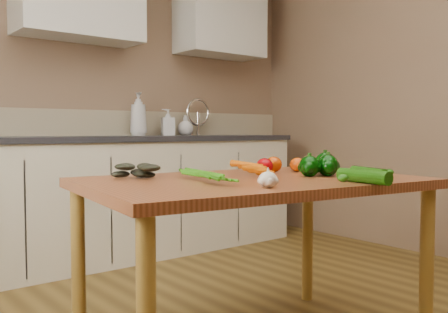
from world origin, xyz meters
The scene contains 18 objects.
room centered at (0.00, 0.17, 1.25)m, with size 4.04×5.04×2.64m.
counter_run centered at (0.21, 2.19, 0.46)m, with size 2.84×0.64×1.14m.
upper_cabinets centered at (0.51, 2.32, 1.95)m, with size 2.15×0.35×0.70m.
table centered at (-0.17, 0.39, 0.66)m, with size 1.49×1.08×0.74m.
soap_bottle_a centered at (0.37, 2.31, 1.07)m, with size 0.13×0.13×0.34m, color silver.
soap_bottle_b centered at (0.65, 2.33, 1.01)m, with size 0.10×0.10×0.22m, color silver.
soap_bottle_c centered at (0.84, 2.36, 0.99)m, with size 0.13×0.13×0.17m, color silver.
carrot_bunch centered at (-0.23, 0.40, 0.77)m, with size 0.26×0.20×0.07m, color #C95804, non-canonical shape.
leafy_greens centered at (-0.55, 0.69, 0.79)m, with size 0.20×0.18×0.10m, color black, non-canonical shape.
garlic_bulb centered at (-0.36, 0.10, 0.77)m, with size 0.07×0.07×0.06m, color beige.
pepper_a centered at (0.08, 0.29, 0.79)m, with size 0.09×0.09×0.09m, color black.
pepper_b centered at (0.21, 0.32, 0.79)m, with size 0.10×0.10×0.10m, color black.
pepper_c centered at (0.16, 0.26, 0.79)m, with size 0.09×0.09×0.09m, color black.
tomato_a centered at (0.02, 0.52, 0.78)m, with size 0.08×0.08×0.07m, color #980207.
tomato_b centered at (0.13, 0.57, 0.78)m, with size 0.08×0.08×0.07m, color #C43C04.
tomato_c centered at (0.23, 0.50, 0.77)m, with size 0.07×0.07×0.07m, color #C43C04.
zucchini_a centered at (0.19, 0.07, 0.77)m, with size 0.05×0.05×0.21m, color #114207.
zucchini_b centered at (0.02, -0.02, 0.77)m, with size 0.05×0.05×0.23m, color #114207.
Camera 1 is at (-1.57, -1.16, 0.94)m, focal length 40.00 mm.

